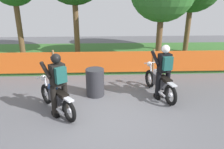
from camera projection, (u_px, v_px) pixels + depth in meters
name	position (u px, v px, depth m)	size (l,w,h in m)	color
ground	(106.00, 115.00, 5.80)	(24.00, 24.00, 0.02)	#5B5B60
grass_verge	(104.00, 55.00, 11.61)	(24.00, 6.19, 0.01)	#386B2D
barrier_fence	(104.00, 62.00, 8.52)	(11.95, 0.08, 1.05)	olive
motorcycle_lead	(159.00, 82.00, 6.80)	(0.72, 1.96, 0.94)	black
motorcycle_trailing	(56.00, 97.00, 5.81)	(1.26, 1.57, 0.91)	black
rider_lead	(164.00, 69.00, 6.43)	(0.64, 0.75, 1.69)	black
rider_trailing	(58.00, 82.00, 5.49)	(0.74, 0.78, 1.69)	black
oil_drum	(95.00, 82.00, 6.80)	(0.58, 0.58, 0.88)	#2D2D33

